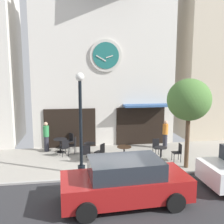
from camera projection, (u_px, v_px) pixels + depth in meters
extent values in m
cube|color=#9E998E|center=(106.00, 159.00, 13.13)|extent=(25.89, 4.92, 0.05)
cube|color=#A8A5A0|center=(113.00, 177.00, 10.73)|extent=(25.89, 0.12, 0.08)
cube|color=silver|center=(103.00, 69.00, 16.29)|extent=(8.54, 2.93, 9.22)
cylinder|color=beige|center=(106.00, 56.00, 14.68)|extent=(1.85, 0.10, 1.85)
cylinder|color=#1E6660|center=(106.00, 56.00, 14.62)|extent=(1.52, 0.04, 1.52)
cube|color=beige|center=(109.00, 57.00, 14.63)|extent=(0.41, 0.03, 0.19)
cube|color=beige|center=(101.00, 58.00, 14.57)|extent=(0.59, 0.03, 0.37)
cube|color=black|center=(70.00, 128.00, 15.04)|extent=(2.99, 0.10, 2.30)
cube|color=black|center=(140.00, 126.00, 15.67)|extent=(2.99, 0.10, 2.30)
cube|color=#33568C|center=(146.00, 105.00, 15.21)|extent=(2.73, 0.90, 0.12)
cube|color=beige|center=(217.00, 47.00, 17.70)|extent=(5.46, 3.88, 12.26)
cylinder|color=black|center=(82.00, 169.00, 11.23)|extent=(0.32, 0.32, 0.36)
cylinder|color=black|center=(81.00, 129.00, 10.94)|extent=(0.14, 0.14, 4.05)
sphere|color=white|center=(80.00, 77.00, 10.60)|extent=(0.36, 0.36, 0.36)
cylinder|color=brown|center=(187.00, 142.00, 11.79)|extent=(0.20, 0.20, 2.49)
ellipsoid|color=#4C7A38|center=(189.00, 100.00, 11.49)|extent=(2.01, 1.81, 1.91)
cylinder|color=black|center=(60.00, 146.00, 14.19)|extent=(0.07, 0.07, 0.74)
cylinder|color=black|center=(61.00, 152.00, 14.25)|extent=(0.40, 0.40, 0.03)
cylinder|color=black|center=(60.00, 139.00, 14.13)|extent=(0.73, 0.73, 0.03)
cylinder|color=black|center=(90.00, 150.00, 13.36)|extent=(0.07, 0.07, 0.74)
cylinder|color=black|center=(90.00, 157.00, 13.42)|extent=(0.40, 0.40, 0.03)
cylinder|color=black|center=(90.00, 143.00, 13.30)|extent=(0.61, 0.61, 0.03)
cylinder|color=black|center=(124.00, 153.00, 12.89)|extent=(0.07, 0.07, 0.70)
cylinder|color=black|center=(124.00, 160.00, 12.95)|extent=(0.40, 0.40, 0.03)
cylinder|color=brown|center=(124.00, 147.00, 12.84)|extent=(0.73, 0.73, 0.03)
cylinder|color=black|center=(161.00, 154.00, 12.74)|extent=(0.07, 0.07, 0.71)
cylinder|color=black|center=(160.00, 161.00, 12.79)|extent=(0.40, 0.40, 0.03)
cylinder|color=black|center=(161.00, 147.00, 12.68)|extent=(0.62, 0.62, 0.03)
cube|color=black|center=(72.00, 145.00, 13.96)|extent=(0.48, 0.48, 0.04)
cube|color=black|center=(75.00, 141.00, 13.91)|extent=(0.12, 0.38, 0.45)
cylinder|color=black|center=(70.00, 148.00, 14.17)|extent=(0.03, 0.03, 0.45)
cylinder|color=black|center=(68.00, 150.00, 13.84)|extent=(0.03, 0.03, 0.45)
cylinder|color=black|center=(76.00, 149.00, 14.15)|extent=(0.03, 0.03, 0.45)
cylinder|color=black|center=(74.00, 150.00, 13.82)|extent=(0.03, 0.03, 0.45)
cube|color=black|center=(86.00, 153.00, 12.62)|extent=(0.42, 0.42, 0.04)
cube|color=black|center=(86.00, 150.00, 12.40)|extent=(0.38, 0.06, 0.45)
cylinder|color=black|center=(89.00, 156.00, 12.83)|extent=(0.03, 0.03, 0.45)
cylinder|color=black|center=(82.00, 157.00, 12.80)|extent=(0.03, 0.03, 0.45)
cylinder|color=black|center=(89.00, 159.00, 12.50)|extent=(0.03, 0.03, 0.45)
cylinder|color=black|center=(82.00, 159.00, 12.47)|extent=(0.03, 0.03, 0.45)
cube|color=black|center=(176.00, 153.00, 12.71)|extent=(0.42, 0.42, 0.04)
cube|color=black|center=(180.00, 148.00, 12.69)|extent=(0.06, 0.38, 0.45)
cylinder|color=black|center=(172.00, 156.00, 12.90)|extent=(0.03, 0.03, 0.45)
cylinder|color=black|center=(174.00, 158.00, 12.56)|extent=(0.03, 0.03, 0.45)
cylinder|color=black|center=(178.00, 156.00, 12.93)|extent=(0.03, 0.03, 0.45)
cylinder|color=black|center=(181.00, 158.00, 12.59)|extent=(0.03, 0.03, 0.45)
cube|color=black|center=(64.00, 148.00, 13.53)|extent=(0.53, 0.53, 0.04)
cube|color=black|center=(65.00, 144.00, 13.35)|extent=(0.36, 0.20, 0.45)
cylinder|color=black|center=(66.00, 150.00, 13.80)|extent=(0.03, 0.03, 0.45)
cylinder|color=black|center=(60.00, 152.00, 13.61)|extent=(0.03, 0.03, 0.45)
cylinder|color=black|center=(68.00, 152.00, 13.53)|extent=(0.03, 0.03, 0.45)
cylinder|color=black|center=(62.00, 153.00, 13.34)|extent=(0.03, 0.03, 0.45)
cube|color=black|center=(99.00, 152.00, 12.82)|extent=(0.56, 0.56, 0.04)
cube|color=black|center=(102.00, 148.00, 12.69)|extent=(0.27, 0.32, 0.45)
cylinder|color=black|center=(99.00, 155.00, 13.08)|extent=(0.03, 0.03, 0.45)
cylinder|color=black|center=(95.00, 157.00, 12.79)|extent=(0.03, 0.03, 0.45)
cylinder|color=black|center=(104.00, 156.00, 12.91)|extent=(0.03, 0.03, 0.45)
cylinder|color=black|center=(101.00, 158.00, 12.62)|extent=(0.03, 0.03, 0.45)
cube|color=black|center=(157.00, 148.00, 13.51)|extent=(0.45, 0.45, 0.04)
cube|color=black|center=(156.00, 143.00, 13.64)|extent=(0.38, 0.10, 0.45)
cylinder|color=black|center=(156.00, 153.00, 13.33)|extent=(0.03, 0.03, 0.45)
cylinder|color=black|center=(162.00, 153.00, 13.43)|extent=(0.03, 0.03, 0.45)
cylinder|color=black|center=(153.00, 151.00, 13.65)|extent=(0.03, 0.03, 0.45)
cylinder|color=black|center=(159.00, 151.00, 13.75)|extent=(0.03, 0.03, 0.45)
cube|color=black|center=(69.00, 141.00, 14.80)|extent=(0.56, 0.56, 0.04)
cube|color=black|center=(71.00, 137.00, 14.89)|extent=(0.25, 0.33, 0.45)
cylinder|color=black|center=(65.00, 145.00, 14.84)|extent=(0.03, 0.03, 0.45)
cylinder|color=black|center=(68.00, 146.00, 14.60)|extent=(0.03, 0.03, 0.45)
cylinder|color=black|center=(70.00, 144.00, 15.07)|extent=(0.03, 0.03, 0.45)
cylinder|color=black|center=(73.00, 145.00, 14.83)|extent=(0.03, 0.03, 0.45)
cylinder|color=#2D2D38|center=(165.00, 141.00, 14.89)|extent=(0.31, 0.31, 0.85)
cylinder|color=orange|center=(165.00, 129.00, 14.78)|extent=(0.38, 0.38, 0.60)
sphere|color=tan|center=(166.00, 122.00, 14.72)|extent=(0.22, 0.22, 0.22)
cylinder|color=#2D2D38|center=(47.00, 144.00, 14.37)|extent=(0.37, 0.37, 0.85)
cylinder|color=#338C4C|center=(46.00, 131.00, 14.25)|extent=(0.45, 0.45, 0.60)
sphere|color=tan|center=(46.00, 124.00, 14.19)|extent=(0.22, 0.22, 0.22)
cube|color=maroon|center=(125.00, 186.00, 8.67)|extent=(4.39, 2.03, 0.75)
cube|color=#262B33|center=(125.00, 168.00, 8.57)|extent=(2.49, 1.71, 0.60)
cylinder|color=black|center=(175.00, 202.00, 8.13)|extent=(0.65, 0.25, 0.64)
cylinder|color=black|center=(155.00, 179.00, 9.87)|extent=(0.65, 0.25, 0.64)
cylinder|color=black|center=(86.00, 212.00, 7.56)|extent=(0.65, 0.25, 0.64)
cylinder|color=black|center=(81.00, 186.00, 9.30)|extent=(0.65, 0.25, 0.64)
cylinder|color=black|center=(211.00, 172.00, 10.62)|extent=(0.64, 0.23, 0.64)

